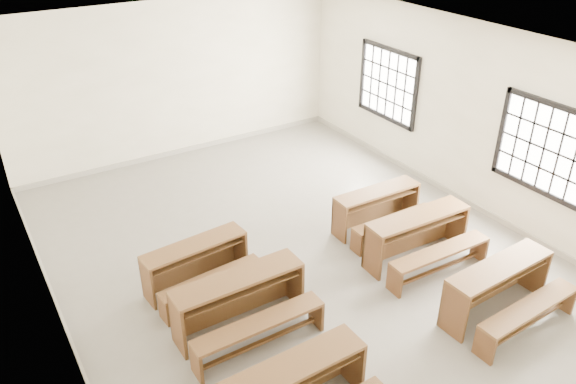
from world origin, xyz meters
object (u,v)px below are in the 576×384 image
desk_set_1 (241,300)px  desk_set_5 (378,207)px  desk_set_4 (419,235)px  desk_set_3 (500,287)px  desk_set_2 (197,262)px

desk_set_1 → desk_set_5: (3.07, 0.96, -0.05)m
desk_set_1 → desk_set_4: (3.00, -0.07, -0.01)m
desk_set_4 → desk_set_5: 1.03m
desk_set_4 → desk_set_5: bearing=88.2°
desk_set_3 → desk_set_5: size_ratio=1.10×
desk_set_1 → desk_set_4: bearing=-1.7°
desk_set_1 → desk_set_3: 3.42m
desk_set_1 → desk_set_2: (-0.12, 1.11, -0.06)m
desk_set_2 → desk_set_1: bearing=-88.8°
desk_set_1 → desk_set_4: 3.00m
desk_set_3 → desk_set_5: bearing=87.5°
desk_set_2 → desk_set_4: 3.34m
desk_set_3 → desk_set_5: desk_set_3 is taller
desk_set_4 → desk_set_3: bearing=-86.5°
desk_set_2 → desk_set_3: (3.17, -2.67, 0.04)m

